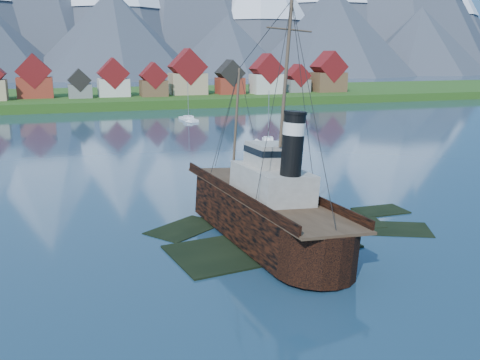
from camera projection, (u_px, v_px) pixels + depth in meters
name	position (u px, v px, depth m)	size (l,w,h in m)	color
ground	(282.00, 238.00, 55.51)	(1400.00, 1400.00, 0.00)	#1A354A
shoal	(290.00, 233.00, 58.12)	(31.71, 21.24, 1.14)	black
shore_bank	(116.00, 101.00, 212.31)	(600.00, 80.00, 3.20)	#244B15
seawall	(127.00, 110.00, 177.26)	(600.00, 2.50, 2.00)	#3F3D38
town	(21.00, 81.00, 183.57)	(250.96, 16.69, 17.30)	maroon
tugboat_wreck	(256.00, 205.00, 56.06)	(7.24, 31.18, 24.71)	black
sailboat_d	(268.00, 142.00, 112.46)	(4.50, 8.75, 11.59)	white
sailboat_e	(188.00, 120.00, 150.61)	(3.68, 9.96, 11.28)	white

